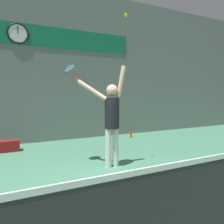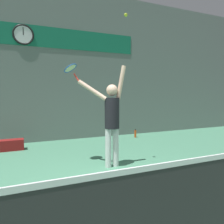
{
  "view_description": "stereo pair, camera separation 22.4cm",
  "coord_description": "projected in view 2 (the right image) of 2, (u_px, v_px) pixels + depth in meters",
  "views": [
    {
      "loc": [
        -1.5,
        -2.7,
        1.56
      ],
      "look_at": [
        0.53,
        1.38,
        1.17
      ],
      "focal_mm": 35.0,
      "sensor_mm": 36.0,
      "label": 1
    },
    {
      "loc": [
        -1.29,
        -2.8,
        1.56
      ],
      "look_at": [
        0.53,
        1.38,
        1.17
      ],
      "focal_mm": 35.0,
      "sensor_mm": 36.0,
      "label": 2
    }
  ],
  "objects": [
    {
      "name": "back_wall",
      "position": [
        59.0,
        65.0,
        7.16
      ],
      "size": [
        18.0,
        0.1,
        5.0
      ],
      "color": "slate",
      "rests_on": "ground_plane"
    },
    {
      "name": "ground_plane",
      "position": [
        117.0,
        200.0,
        3.2
      ],
      "size": [
        18.0,
        18.0,
        0.0
      ],
      "primitive_type": "plane",
      "color": "#4C8C6B"
    },
    {
      "name": "court_net",
      "position": [
        174.0,
        209.0,
        2.0
      ],
      "size": [
        6.55,
        0.07,
        1.06
      ],
      "color": "#333333",
      "rests_on": "ground_plane"
    },
    {
      "name": "tennis_player",
      "position": [
        111.0,
        116.0,
        4.59
      ],
      "size": [
        0.95,
        0.58,
        2.14
      ],
      "color": "white",
      "rests_on": "ground_plane"
    },
    {
      "name": "sponsor_banner",
      "position": [
        58.0,
        38.0,
        7.03
      ],
      "size": [
        5.3,
        0.02,
        0.65
      ],
      "color": "#146B4C"
    },
    {
      "name": "water_bottle",
      "position": [
        135.0,
        134.0,
        7.77
      ],
      "size": [
        0.07,
        0.07,
        0.3
      ],
      "color": "#D84C19",
      "rests_on": "ground_plane"
    },
    {
      "name": "tennis_racket",
      "position": [
        71.0,
        69.0,
        4.66
      ],
      "size": [
        0.4,
        0.41,
        0.39
      ],
      "color": "red"
    },
    {
      "name": "scoreboard_clock",
      "position": [
        23.0,
        35.0,
        6.6
      ],
      "size": [
        0.62,
        0.06,
        0.62
      ],
      "color": "white"
    },
    {
      "name": "tennis_ball",
      "position": [
        126.0,
        15.0,
        4.42
      ],
      "size": [
        0.07,
        0.07,
        0.07
      ],
      "color": "#CCDB2D"
    },
    {
      "name": "equipment_bag",
      "position": [
        12.0,
        145.0,
        6.01
      ],
      "size": [
        0.6,
        0.29,
        0.3
      ],
      "color": "maroon",
      "rests_on": "ground_plane"
    }
  ]
}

